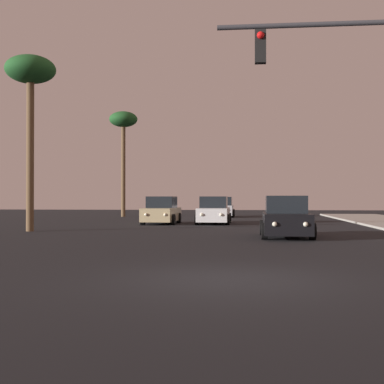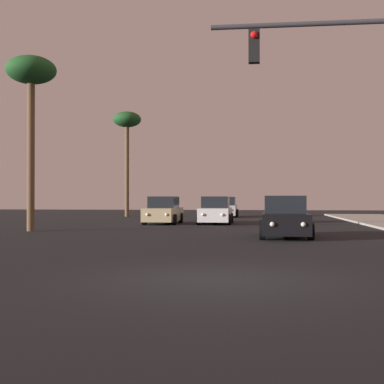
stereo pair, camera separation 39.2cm
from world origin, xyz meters
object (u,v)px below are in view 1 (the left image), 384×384
Objects in this scene: car_white at (214,211)px; palm_tree_near at (30,79)px; car_silver at (222,208)px; car_tan at (162,211)px; palm_tree_far at (123,125)px; car_black at (286,218)px.

car_white is 0.51× the size of palm_tree_near.
car_silver is 22.50m from palm_tree_near.
palm_tree_far is (-5.28, 12.10, 7.02)m from car_tan.
palm_tree_far reaches higher than car_tan.
car_white and car_black have the same top height.
palm_tree_far is at bearing -61.29° from car_black.
palm_tree_near is (-11.88, 2.60, 6.53)m from car_black.
palm_tree_far is (-12.11, 22.60, 7.02)m from car_black.
car_black is (3.63, -10.77, 0.00)m from car_white.
palm_tree_near is at bearing 67.39° from car_silver.
car_black is 0.51× the size of palm_tree_near.
palm_tree_far reaches higher than car_silver.
palm_tree_far reaches higher than palm_tree_near.
car_black is 13.80m from palm_tree_near.
palm_tree_near is (-8.25, -8.17, 6.53)m from car_white.
car_silver is (-0.08, 11.76, 0.00)m from car_white.
car_tan is (-3.19, -0.27, 0.00)m from car_white.
palm_tree_near is at bearing -11.81° from car_black.
car_white is at bearing -54.38° from palm_tree_far.
car_white is 11.36m from car_black.
palm_tree_far is (-8.48, 11.83, 7.02)m from car_white.
car_tan is 0.48× the size of palm_tree_far.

